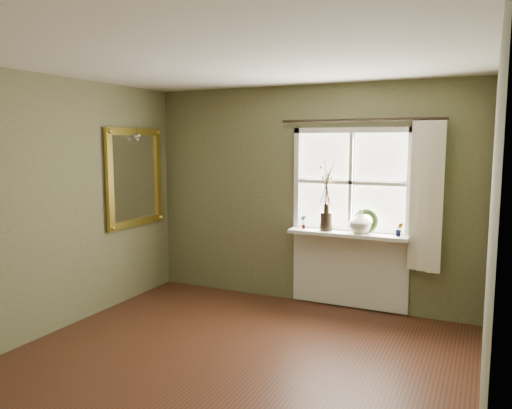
{
  "coord_description": "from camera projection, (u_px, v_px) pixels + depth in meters",
  "views": [
    {
      "loc": [
        1.98,
        -3.36,
        1.95
      ],
      "look_at": [
        -0.33,
        1.55,
        1.26
      ],
      "focal_mm": 35.0,
      "sensor_mm": 36.0,
      "label": 1
    }
  ],
  "objects": [
    {
      "name": "floor",
      "position": [
        212.0,
        379.0,
        4.1
      ],
      "size": [
        4.5,
        4.5,
        0.0
      ],
      "primitive_type": "plane",
      "color": "#422114",
      "rests_on": "ground"
    },
    {
      "name": "ceiling",
      "position": [
        208.0,
        54.0,
        3.77
      ],
      "size": [
        4.5,
        4.5,
        0.0
      ],
      "primitive_type": "plane",
      "color": "silver",
      "rests_on": "ground"
    },
    {
      "name": "wall_back",
      "position": [
        307.0,
        195.0,
        6.0
      ],
      "size": [
        4.0,
        0.1,
        2.6
      ],
      "primitive_type": "cube",
      "color": "#616341",
      "rests_on": "ground"
    },
    {
      "name": "wall_left",
      "position": [
        26.0,
        209.0,
        4.8
      ],
      "size": [
        0.1,
        4.5,
        2.6
      ],
      "primitive_type": "cube",
      "color": "#616341",
      "rests_on": "ground"
    },
    {
      "name": "wall_right",
      "position": [
        498.0,
        247.0,
        3.07
      ],
      "size": [
        0.1,
        4.5,
        2.6
      ],
      "primitive_type": "cube",
      "color": "#616341",
      "rests_on": "ground"
    },
    {
      "name": "window_frame",
      "position": [
        351.0,
        182.0,
        5.68
      ],
      "size": [
        1.36,
        0.06,
        1.24
      ],
      "color": "silver",
      "rests_on": "wall_back"
    },
    {
      "name": "window_sill",
      "position": [
        347.0,
        234.0,
        5.66
      ],
      "size": [
        1.36,
        0.26,
        0.04
      ],
      "primitive_type": "cube",
      "color": "silver",
      "rests_on": "wall_back"
    },
    {
      "name": "window_apron",
      "position": [
        349.0,
        270.0,
        5.81
      ],
      "size": [
        1.36,
        0.04,
        0.88
      ],
      "primitive_type": "cube",
      "color": "silver",
      "rests_on": "ground"
    },
    {
      "name": "dark_jug",
      "position": [
        326.0,
        221.0,
        5.75
      ],
      "size": [
        0.18,
        0.18,
        0.22
      ],
      "primitive_type": "cylinder",
      "rotation": [
        0.0,
        0.0,
        0.31
      ],
      "color": "black",
      "rests_on": "window_sill"
    },
    {
      "name": "cream_vase",
      "position": [
        360.0,
        222.0,
        5.58
      ],
      "size": [
        0.27,
        0.27,
        0.27
      ],
      "primitive_type": "imported",
      "rotation": [
        0.0,
        0.0,
        0.08
      ],
      "color": "silver",
      "rests_on": "window_sill"
    },
    {
      "name": "wreath",
      "position": [
        366.0,
        224.0,
        5.6
      ],
      "size": [
        0.29,
        0.14,
        0.29
      ],
      "primitive_type": "torus",
      "rotation": [
        1.36,
        0.0,
        0.05
      ],
      "color": "#2D4820",
      "rests_on": "window_sill"
    },
    {
      "name": "potted_plant_left",
      "position": [
        303.0,
        222.0,
        5.87
      ],
      "size": [
        0.1,
        0.07,
        0.16
      ],
      "primitive_type": "imported",
      "rotation": [
        0.0,
        0.0,
        -0.21
      ],
      "color": "#2D4820",
      "rests_on": "window_sill"
    },
    {
      "name": "potted_plant_right",
      "position": [
        399.0,
        229.0,
        5.41
      ],
      "size": [
        0.1,
        0.09,
        0.15
      ],
      "primitive_type": "imported",
      "rotation": [
        0.0,
        0.0,
        0.24
      ],
      "color": "#2D4820",
      "rests_on": "window_sill"
    },
    {
      "name": "curtain",
      "position": [
        427.0,
        197.0,
        5.25
      ],
      "size": [
        0.36,
        0.12,
        1.59
      ],
      "primitive_type": "cube",
      "color": "beige",
      "rests_on": "wall_back"
    },
    {
      "name": "curtain_rod",
      "position": [
        360.0,
        120.0,
        5.5
      ],
      "size": [
        1.84,
        0.03,
        0.03
      ],
      "primitive_type": "cylinder",
      "rotation": [
        0.0,
        1.57,
        0.0
      ],
      "color": "black",
      "rests_on": "wall_back"
    },
    {
      "name": "gilt_mirror",
      "position": [
        135.0,
        177.0,
        6.12
      ],
      "size": [
        0.1,
        1.01,
        1.2
      ],
      "color": "white",
      "rests_on": "wall_left"
    }
  ]
}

